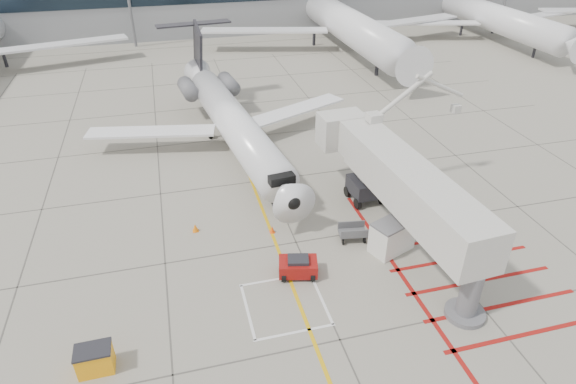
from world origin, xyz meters
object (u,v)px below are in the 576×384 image
object	(u,v)px
jet_bridge	(412,197)
regional_jet	(241,115)
spill_bin	(95,359)
pushback_tug	(298,266)

from	to	relation	value
jet_bridge	regional_jet	bearing A→B (deg)	115.64
spill_bin	pushback_tug	bearing A→B (deg)	19.74
pushback_tug	jet_bridge	bearing A→B (deg)	20.71
regional_jet	pushback_tug	size ratio (longest dim) A/B	14.09
regional_jet	pushback_tug	world-z (taller)	regional_jet
regional_jet	jet_bridge	size ratio (longest dim) A/B	1.72
jet_bridge	spill_bin	world-z (taller)	jet_bridge
jet_bridge	pushback_tug	xyz separation A→B (m)	(-7.06, -0.88, -2.92)
jet_bridge	spill_bin	bearing A→B (deg)	-168.57
pushback_tug	spill_bin	xyz separation A→B (m)	(-10.59, -3.90, 0.04)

